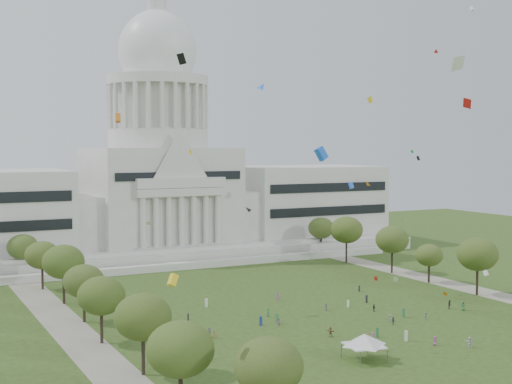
% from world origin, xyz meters
% --- Properties ---
extents(ground, '(400.00, 400.00, 0.00)m').
position_xyz_m(ground, '(0.00, 0.00, 0.00)').
color(ground, '#304818').
rests_on(ground, ground).
extents(capitol, '(160.00, 64.50, 91.30)m').
position_xyz_m(capitol, '(0.00, 113.59, 22.30)').
color(capitol, silver).
rests_on(capitol, ground).
extents(path_left, '(8.00, 160.00, 0.04)m').
position_xyz_m(path_left, '(-48.00, 30.00, 0.02)').
color(path_left, gray).
rests_on(path_left, ground).
extents(path_right, '(8.00, 160.00, 0.04)m').
position_xyz_m(path_right, '(48.00, 30.00, 0.02)').
color(path_right, gray).
rests_on(path_right, ground).
extents(row_tree_l_0, '(8.85, 8.85, 12.59)m').
position_xyz_m(row_tree_l_0, '(-45.26, -21.68, 8.95)').
color(row_tree_l_0, black).
rests_on(row_tree_l_0, ground).
extents(row_tree_l_1, '(8.86, 8.86, 12.59)m').
position_xyz_m(row_tree_l_1, '(-44.07, -2.96, 8.95)').
color(row_tree_l_1, black).
rests_on(row_tree_l_1, ground).
extents(row_tree_l_2, '(8.42, 8.42, 11.97)m').
position_xyz_m(row_tree_l_2, '(-45.04, 17.30, 8.51)').
color(row_tree_l_2, black).
rests_on(row_tree_l_2, ground).
extents(row_tree_r_2, '(9.55, 9.55, 13.58)m').
position_xyz_m(row_tree_r_2, '(44.17, 17.44, 9.66)').
color(row_tree_r_2, black).
rests_on(row_tree_r_2, ground).
extents(row_tree_l_3, '(8.12, 8.12, 11.55)m').
position_xyz_m(row_tree_l_3, '(-44.09, 33.92, 8.21)').
color(row_tree_l_3, black).
rests_on(row_tree_l_3, ground).
extents(row_tree_r_3, '(7.01, 7.01, 9.98)m').
position_xyz_m(row_tree_r_3, '(44.40, 34.48, 7.08)').
color(row_tree_r_3, black).
rests_on(row_tree_r_3, ground).
extents(row_tree_l_4, '(9.29, 9.29, 13.21)m').
position_xyz_m(row_tree_l_4, '(-44.08, 52.42, 9.39)').
color(row_tree_l_4, black).
rests_on(row_tree_l_4, ground).
extents(row_tree_r_4, '(9.19, 9.19, 13.06)m').
position_xyz_m(row_tree_r_4, '(44.76, 50.04, 9.29)').
color(row_tree_r_4, black).
rests_on(row_tree_r_4, ground).
extents(row_tree_l_5, '(8.33, 8.33, 11.85)m').
position_xyz_m(row_tree_l_5, '(-45.22, 71.01, 8.42)').
color(row_tree_l_5, black).
rests_on(row_tree_l_5, ground).
extents(row_tree_r_5, '(9.82, 9.82, 13.96)m').
position_xyz_m(row_tree_r_5, '(43.49, 70.19, 9.93)').
color(row_tree_r_5, black).
rests_on(row_tree_r_5, ground).
extents(row_tree_l_6, '(8.19, 8.19, 11.64)m').
position_xyz_m(row_tree_l_6, '(-46.87, 89.14, 8.27)').
color(row_tree_l_6, black).
rests_on(row_tree_l_6, ground).
extents(row_tree_r_6, '(8.42, 8.42, 11.97)m').
position_xyz_m(row_tree_r_6, '(45.96, 88.13, 8.51)').
color(row_tree_r_6, black).
rests_on(row_tree_r_6, ground).
extents(near_tree_0, '(8.47, 8.47, 12.04)m').
position_xyz_m(near_tree_0, '(-38.00, -32.00, 8.56)').
color(near_tree_0, black).
rests_on(near_tree_0, ground).
extents(event_tent, '(9.21, 9.21, 4.47)m').
position_xyz_m(event_tent, '(-9.68, -12.27, 3.46)').
color(event_tent, '#4C4C4C').
rests_on(event_tent, ground).
extents(person_0, '(1.14, 1.06, 1.96)m').
position_xyz_m(person_0, '(30.08, 7.09, 0.98)').
color(person_0, '#33723F').
rests_on(person_0, ground).
extents(person_2, '(1.03, 1.02, 1.85)m').
position_xyz_m(person_2, '(28.66, 9.58, 0.92)').
color(person_2, '#26262B').
rests_on(person_2, ground).
extents(person_3, '(0.99, 1.08, 1.51)m').
position_xyz_m(person_3, '(9.03, 4.01, 0.76)').
color(person_3, '#26262B').
rests_on(person_3, ground).
extents(person_4, '(0.87, 1.13, 1.70)m').
position_xyz_m(person_4, '(10.16, 6.49, 0.85)').
color(person_4, silver).
rests_on(person_4, ground).
extents(person_5, '(1.54, 1.82, 1.87)m').
position_xyz_m(person_5, '(-6.61, 2.31, 0.94)').
color(person_5, olive).
rests_on(person_5, ground).
extents(person_6, '(0.64, 0.87, 1.62)m').
position_xyz_m(person_6, '(6.56, -10.81, 0.81)').
color(person_6, '#994C8C').
rests_on(person_6, ground).
extents(person_7, '(0.73, 0.70, 1.62)m').
position_xyz_m(person_7, '(-3.80, -9.39, 0.81)').
color(person_7, '#994C8C').
rests_on(person_7, ground).
extents(person_8, '(0.74, 0.51, 1.45)m').
position_xyz_m(person_8, '(-11.25, 13.62, 0.72)').
color(person_8, '#994C8C').
rests_on(person_8, ground).
extents(person_9, '(0.84, 1.06, 1.46)m').
position_xyz_m(person_9, '(17.62, 4.35, 0.73)').
color(person_9, '#4C4C51').
rests_on(person_9, ground).
extents(person_10, '(0.63, 0.99, 1.59)m').
position_xyz_m(person_10, '(12.64, 15.01, 0.79)').
color(person_10, '#26262B').
rests_on(person_10, ground).
extents(person_11, '(1.88, 1.67, 1.96)m').
position_xyz_m(person_11, '(10.86, -14.76, 0.98)').
color(person_11, silver).
rests_on(person_11, ground).
extents(distant_crowd, '(60.89, 42.33, 1.93)m').
position_xyz_m(distant_crowd, '(-11.03, 13.86, 0.88)').
color(distant_crowd, olive).
rests_on(distant_crowd, ground).
extents(kite_swarm, '(93.12, 99.75, 60.68)m').
position_xyz_m(kite_swarm, '(-1.72, 10.61, 32.79)').
color(kite_swarm, green).
rests_on(kite_swarm, ground).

